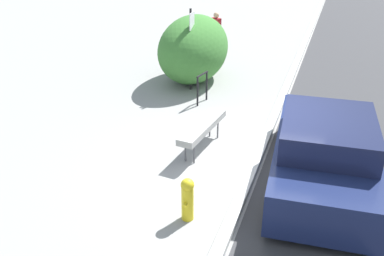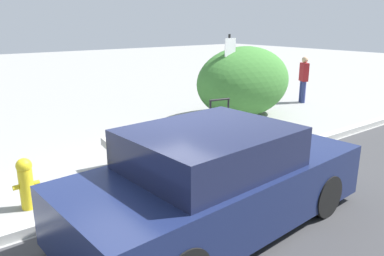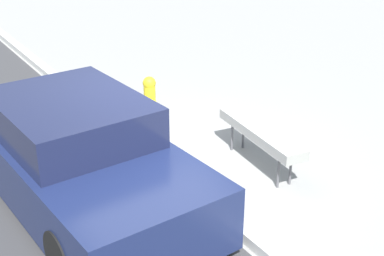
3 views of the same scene
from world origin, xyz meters
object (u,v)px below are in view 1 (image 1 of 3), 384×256
object	(u,v)px
fire_hydrant	(188,198)
bike_rack	(202,85)
pedestrian	(216,32)
parked_car_near	(325,152)
sign_post	(191,42)
bench	(203,127)

from	to	relation	value
fire_hydrant	bike_rack	bearing A→B (deg)	15.13
pedestrian	parked_car_near	xyz separation A→B (m)	(-7.43, -4.22, -0.18)
sign_post	fire_hydrant	world-z (taller)	sign_post
fire_hydrant	bench	bearing A→B (deg)	12.03
pedestrian	sign_post	bearing A→B (deg)	124.33
sign_post	parked_car_near	bearing A→B (deg)	-134.09
bike_rack	sign_post	world-z (taller)	sign_post
bike_rack	pedestrian	size ratio (longest dim) A/B	0.54
sign_post	pedestrian	xyz separation A→B (m)	(3.66, 0.34, -0.57)
bench	pedestrian	distance (m)	7.16
pedestrian	bike_rack	bearing A→B (deg)	130.89
bench	pedestrian	xyz separation A→B (m)	(6.94, 1.74, 0.29)
bike_rack	parked_car_near	distance (m)	4.40
bench	bike_rack	size ratio (longest dim) A/B	2.16
sign_post	parked_car_near	xyz separation A→B (m)	(-3.76, -3.89, -0.76)
bench	bike_rack	xyz separation A→B (m)	(2.44, 0.79, -0.02)
bench	parked_car_near	size ratio (longest dim) A/B	0.42
pedestrian	parked_car_near	size ratio (longest dim) A/B	0.36
fire_hydrant	pedestrian	size ratio (longest dim) A/B	0.50
bench	parked_car_near	distance (m)	2.54
bench	sign_post	distance (m)	3.67
fire_hydrant	pedestrian	xyz separation A→B (m)	(9.28, 2.23, 0.40)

